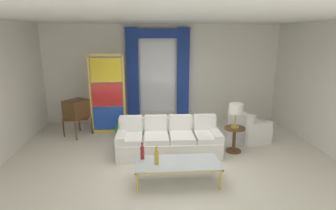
{
  "coord_description": "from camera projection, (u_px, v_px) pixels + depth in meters",
  "views": [
    {
      "loc": [
        -0.49,
        -5.37,
        2.67
      ],
      "look_at": [
        -0.01,
        0.9,
        1.05
      ],
      "focal_mm": 29.06,
      "sensor_mm": 36.0,
      "label": 1
    }
  ],
  "objects": [
    {
      "name": "bottle_crystal_tall",
      "position": [
        157.0,
        157.0,
        4.87
      ],
      "size": [
        0.08,
        0.08,
        0.35
      ],
      "color": "gold",
      "rests_on": "coffee_table"
    },
    {
      "name": "vintage_tv",
      "position": [
        76.0,
        110.0,
        7.29
      ],
      "size": [
        0.75,
        0.77,
        1.35
      ],
      "color": "brown",
      "rests_on": "ground"
    },
    {
      "name": "wall_rear",
      "position": [
        163.0,
        74.0,
        8.47
      ],
      "size": [
        8.0,
        0.12,
        3.0
      ],
      "primitive_type": "cube",
      "color": "white",
      "rests_on": "ground"
    },
    {
      "name": "wall_right",
      "position": [
        325.0,
        87.0,
        6.36
      ],
      "size": [
        0.12,
        7.0,
        3.0
      ],
      "primitive_type": "cube",
      "color": "white",
      "rests_on": "ground"
    },
    {
      "name": "armchair_white",
      "position": [
        247.0,
        130.0,
        7.02
      ],
      "size": [
        1.01,
        1.0,
        0.8
      ],
      "color": "white",
      "rests_on": "ground"
    },
    {
      "name": "round_side_table",
      "position": [
        234.0,
        137.0,
        6.35
      ],
      "size": [
        0.48,
        0.48,
        0.59
      ],
      "color": "brown",
      "rests_on": "ground"
    },
    {
      "name": "coffee_table",
      "position": [
        178.0,
        164.0,
        5.0
      ],
      "size": [
        1.55,
        0.68,
        0.41
      ],
      "color": "silver",
      "rests_on": "ground"
    },
    {
      "name": "couch_white_long",
      "position": [
        169.0,
        140.0,
        6.31
      ],
      "size": [
        2.35,
        0.95,
        0.86
      ],
      "color": "white",
      "rests_on": "ground"
    },
    {
      "name": "peacock_figurine",
      "position": [
        123.0,
        131.0,
        7.19
      ],
      "size": [
        0.44,
        0.6,
        0.5
      ],
      "color": "beige",
      "rests_on": "ground"
    },
    {
      "name": "ground_plane",
      "position": [
        172.0,
        162.0,
        5.89
      ],
      "size": [
        16.0,
        16.0,
        0.0
      ],
      "primitive_type": "plane",
      "color": "silver"
    },
    {
      "name": "table_lamp_brass",
      "position": [
        236.0,
        110.0,
        6.18
      ],
      "size": [
        0.32,
        0.32,
        0.57
      ],
      "color": "#B29338",
      "rests_on": "round_side_table"
    },
    {
      "name": "ceiling_slab",
      "position": [
        169.0,
        19.0,
        5.91
      ],
      "size": [
        8.0,
        7.6,
        0.04
      ],
      "primitive_type": "cube",
      "color": "white"
    },
    {
      "name": "stained_glass_divider",
      "position": [
        107.0,
        96.0,
        7.38
      ],
      "size": [
        0.95,
        0.05,
        2.2
      ],
      "color": "gold",
      "rests_on": "ground"
    },
    {
      "name": "bottle_blue_decanter",
      "position": [
        142.0,
        152.0,
        5.08
      ],
      "size": [
        0.07,
        0.07,
        0.34
      ],
      "color": "maroon",
      "rests_on": "coffee_table"
    },
    {
      "name": "curtained_window",
      "position": [
        158.0,
        67.0,
        8.24
      ],
      "size": [
        2.0,
        0.17,
        2.7
      ],
      "color": "white",
      "rests_on": "ground"
    }
  ]
}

